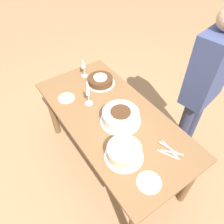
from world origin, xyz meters
TOP-DOWN VIEW (x-y plane):
  - ground_plane at (0.00, 0.00)m, footprint 12.00×12.00m
  - dining_table at (0.00, 0.00)m, footprint 1.60×0.77m
  - cake_center_white at (-0.08, -0.03)m, footprint 0.35×0.35m
  - cake_front_chocolate at (0.44, -0.16)m, footprint 0.29×0.29m
  - cake_back_decorated at (-0.38, 0.16)m, footprint 0.29×0.29m
  - wine_glass_near at (0.64, -0.09)m, footprint 0.06×0.06m
  - wine_glass_far at (0.25, 0.08)m, footprint 0.07×0.07m
  - dessert_plate_left at (-0.64, 0.14)m, footprint 0.17×0.17m
  - dessert_plate_right at (0.43, 0.22)m, footprint 0.15×0.15m
  - fork_pile at (-0.55, -0.15)m, footprint 0.20×0.14m
  - person_cutting at (-0.29, -0.78)m, footprint 0.29×0.43m

SIDE VIEW (x-z plane):
  - ground_plane at x=0.00m, z-range 0.00..0.00m
  - dining_table at x=0.00m, z-range 0.25..0.99m
  - dessert_plate_left at x=-0.64m, z-range 0.74..0.74m
  - dessert_plate_right at x=0.43m, z-range 0.74..0.74m
  - fork_pile at x=-0.55m, z-range 0.74..0.75m
  - cake_front_chocolate at x=0.44m, z-range 0.73..0.81m
  - cake_back_decorated at x=-0.38m, z-range 0.74..0.84m
  - cake_center_white at x=-0.08m, z-range 0.73..0.85m
  - wine_glass_near at x=0.64m, z-range 0.78..0.98m
  - wine_glass_far at x=0.25m, z-range 0.77..1.00m
  - person_cutting at x=-0.29m, z-range 0.16..1.74m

